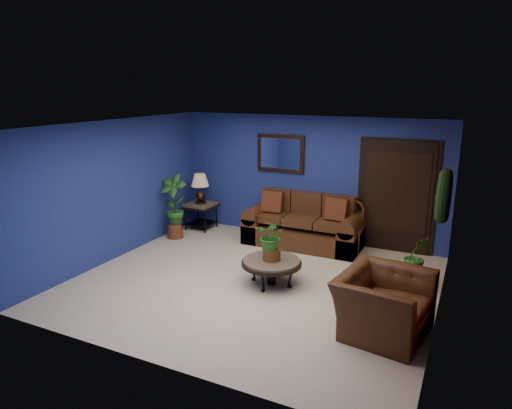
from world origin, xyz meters
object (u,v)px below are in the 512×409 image
at_px(sofa, 304,228).
at_px(table_lamp, 200,185).
at_px(end_table, 201,209).
at_px(side_chair, 352,223).
at_px(armchair, 383,304).
at_px(coffee_table, 272,263).

relative_size(sofa, table_lamp, 3.60).
relative_size(end_table, side_chair, 0.64).
xyz_separation_m(sofa, end_table, (-2.39, -0.04, 0.10)).
xyz_separation_m(table_lamp, armchair, (4.45, -2.70, -0.59)).
height_order(sofa, end_table, sofa).
relative_size(coffee_table, side_chair, 0.98).
bearing_deg(table_lamp, side_chair, 1.23).
height_order(side_chair, armchair, side_chair).
xyz_separation_m(sofa, table_lamp, (-2.39, -0.04, 0.64)).
bearing_deg(end_table, armchair, -31.26).
bearing_deg(side_chair, sofa, 177.88).
bearing_deg(end_table, side_chair, 1.23).
relative_size(table_lamp, side_chair, 0.65).
xyz_separation_m(end_table, table_lamp, (-0.00, 0.00, 0.54)).
bearing_deg(armchair, side_chair, 30.51).
relative_size(coffee_table, armchair, 0.80).
bearing_deg(coffee_table, side_chair, 70.02).
bearing_deg(armchair, coffee_table, 77.91).
xyz_separation_m(end_table, armchair, (4.45, -2.70, -0.05)).
bearing_deg(sofa, end_table, -179.15).
xyz_separation_m(coffee_table, side_chair, (0.75, 2.07, 0.20)).
relative_size(table_lamp, armchair, 0.53).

